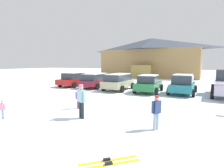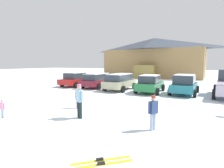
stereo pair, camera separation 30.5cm
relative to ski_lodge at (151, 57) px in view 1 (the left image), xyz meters
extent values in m
cube|color=#997948|center=(0.00, 0.06, -1.24)|extent=(18.70, 9.00, 5.32)
pyramid|color=#363E4B|center=(0.00, 0.06, 2.61)|extent=(19.31, 9.62, 2.38)
cube|color=olive|center=(-0.15, -5.06, -2.70)|extent=(3.65, 1.91, 2.40)
cube|color=#AF1C19|center=(-4.12, -18.91, -3.29)|extent=(2.01, 4.55, 0.58)
cube|color=#2D3842|center=(-4.11, -19.13, -2.67)|extent=(1.72, 2.39, 0.66)
cube|color=white|center=(-4.11, -19.13, -2.31)|extent=(1.61, 2.27, 0.06)
cylinder|color=black|center=(-5.17, -17.54, -3.58)|extent=(0.24, 0.65, 0.64)
cylinder|color=black|center=(-3.14, -17.48, -3.58)|extent=(0.24, 0.65, 0.64)
cylinder|color=black|center=(-5.10, -20.33, -3.58)|extent=(0.24, 0.65, 0.64)
cylinder|color=black|center=(-3.07, -20.27, -3.58)|extent=(0.24, 0.65, 0.64)
cube|color=maroon|center=(-1.18, -18.93, -3.29)|extent=(2.07, 4.32, 0.59)
cube|color=#2D3842|center=(-1.18, -19.01, -2.69)|extent=(1.80, 3.30, 0.61)
cube|color=white|center=(-1.18, -19.01, -2.35)|extent=(1.68, 3.13, 0.06)
cylinder|color=black|center=(-2.25, -17.66, -3.58)|extent=(0.25, 0.65, 0.64)
cylinder|color=black|center=(-0.24, -17.57, -3.58)|extent=(0.25, 0.65, 0.64)
cylinder|color=black|center=(-2.13, -20.29, -3.58)|extent=(0.25, 0.65, 0.64)
cylinder|color=black|center=(-0.12, -20.20, -3.58)|extent=(0.25, 0.65, 0.64)
cube|color=tan|center=(1.89, -19.37, -3.25)|extent=(1.85, 4.35, 0.65)
cube|color=#2D3842|center=(1.89, -19.45, -2.62)|extent=(1.63, 3.31, 0.61)
cube|color=white|center=(1.89, -19.45, -2.29)|extent=(1.52, 3.14, 0.06)
cylinder|color=black|center=(0.91, -18.02, -3.58)|extent=(0.22, 0.64, 0.64)
cylinder|color=black|center=(2.88, -18.03, -3.58)|extent=(0.22, 0.64, 0.64)
cylinder|color=black|center=(0.90, -20.70, -3.58)|extent=(0.22, 0.64, 0.64)
cylinder|color=black|center=(2.86, -20.72, -3.58)|extent=(0.22, 0.64, 0.64)
cube|color=#24743D|center=(4.97, -19.30, -3.28)|extent=(1.91, 4.31, 0.60)
cube|color=#2D3842|center=(4.97, -19.51, -2.66)|extent=(1.63, 2.26, 0.64)
cube|color=white|center=(4.97, -19.51, -2.31)|extent=(1.52, 2.15, 0.06)
cylinder|color=black|center=(3.97, -18.01, -3.58)|extent=(0.24, 0.65, 0.64)
cylinder|color=black|center=(5.88, -17.95, -3.58)|extent=(0.24, 0.65, 0.64)
cylinder|color=black|center=(4.05, -20.65, -3.58)|extent=(0.24, 0.65, 0.64)
cylinder|color=black|center=(5.97, -20.58, -3.58)|extent=(0.24, 0.65, 0.64)
cube|color=#1E717E|center=(7.88, -18.75, -3.28)|extent=(1.92, 4.43, 0.60)
cube|color=#2D3842|center=(7.87, -18.97, -2.62)|extent=(1.65, 2.32, 0.74)
cube|color=white|center=(7.87, -18.97, -2.22)|extent=(1.54, 2.21, 0.06)
cylinder|color=black|center=(6.95, -17.36, -3.58)|extent=(0.24, 0.65, 0.64)
cylinder|color=black|center=(8.89, -17.42, -3.58)|extent=(0.24, 0.65, 0.64)
cylinder|color=black|center=(6.87, -20.08, -3.58)|extent=(0.24, 0.65, 0.64)
cylinder|color=black|center=(8.81, -20.13, -3.58)|extent=(0.24, 0.65, 0.64)
cylinder|color=black|center=(10.28, -17.07, -3.50)|extent=(0.30, 0.81, 0.80)
cylinder|color=black|center=(10.10, -20.27, -3.50)|extent=(0.30, 0.81, 0.80)
cylinder|color=#702E60|center=(2.84, -27.18, -3.62)|extent=(0.10, 0.10, 0.57)
cylinder|color=#702E60|center=(2.96, -27.16, -3.62)|extent=(0.10, 0.10, 0.57)
cube|color=purple|center=(2.90, -27.17, -3.13)|extent=(0.31, 0.22, 0.40)
cylinder|color=purple|center=(2.73, -27.20, -3.12)|extent=(0.08, 0.08, 0.38)
cylinder|color=purple|center=(3.08, -27.13, -3.12)|extent=(0.08, 0.08, 0.38)
sphere|color=tan|center=(2.90, -27.17, -2.85)|extent=(0.15, 0.15, 0.15)
cylinder|color=green|center=(2.90, -27.17, -2.77)|extent=(0.14, 0.14, 0.07)
cylinder|color=#A0B6D3|center=(0.79, -30.40, -3.68)|extent=(0.08, 0.08, 0.44)
cylinder|color=#A0B6D3|center=(0.89, -30.39, -3.68)|extent=(0.08, 0.08, 0.44)
cube|color=pink|center=(0.84, -30.40, -3.31)|extent=(0.23, 0.16, 0.31)
cylinder|color=pink|center=(0.71, -30.42, -3.30)|extent=(0.06, 0.06, 0.29)
cylinder|color=pink|center=(0.98, -30.37, -3.30)|extent=(0.06, 0.06, 0.29)
sphere|color=tan|center=(0.84, -30.40, -3.10)|extent=(0.11, 0.11, 0.11)
cylinder|color=pink|center=(0.84, -30.40, -3.04)|extent=(0.11, 0.11, 0.05)
cylinder|color=#9CACC7|center=(7.79, -28.40, -3.56)|extent=(0.13, 0.13, 0.69)
cylinder|color=#9CACC7|center=(7.71, -28.53, -3.56)|extent=(0.13, 0.13, 0.69)
cube|color=navy|center=(7.75, -28.46, -2.97)|extent=(0.34, 0.39, 0.49)
cylinder|color=navy|center=(7.85, -28.28, -2.95)|extent=(0.09, 0.09, 0.46)
cylinder|color=navy|center=(7.65, -28.65, -2.95)|extent=(0.09, 0.09, 0.46)
sphere|color=tan|center=(7.75, -28.46, -2.63)|extent=(0.18, 0.18, 0.18)
cylinder|color=#AD312F|center=(7.75, -28.46, -2.54)|extent=(0.17, 0.17, 0.08)
cylinder|color=#1B2728|center=(4.10, -28.58, -3.49)|extent=(0.15, 0.15, 0.82)
cylinder|color=#1B2728|center=(4.27, -28.65, -3.49)|extent=(0.15, 0.15, 0.82)
cube|color=#94C2D7|center=(4.18, -28.62, -2.79)|extent=(0.46, 0.37, 0.58)
cylinder|color=#94C2D7|center=(3.95, -28.52, -2.78)|extent=(0.11, 0.11, 0.55)
cylinder|color=#94C2D7|center=(4.42, -28.71, -2.78)|extent=(0.11, 0.11, 0.55)
sphere|color=tan|center=(4.18, -28.62, -2.40)|extent=(0.21, 0.21, 0.21)
cylinder|color=pink|center=(4.18, -28.62, -2.28)|extent=(0.20, 0.20, 0.10)
cube|color=gold|center=(7.12, -31.33, -3.89)|extent=(1.26, 1.20, 0.02)
cube|color=black|center=(7.09, -31.36, -3.85)|extent=(0.20, 0.20, 0.06)
cube|color=gold|center=(7.26, -31.47, -3.89)|extent=(1.26, 1.20, 0.02)
cube|color=black|center=(7.23, -31.51, -3.85)|extent=(0.20, 0.20, 0.06)
camera|label=1|loc=(9.26, -35.30, -1.25)|focal=28.00mm
camera|label=2|loc=(9.53, -35.16, -1.25)|focal=28.00mm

